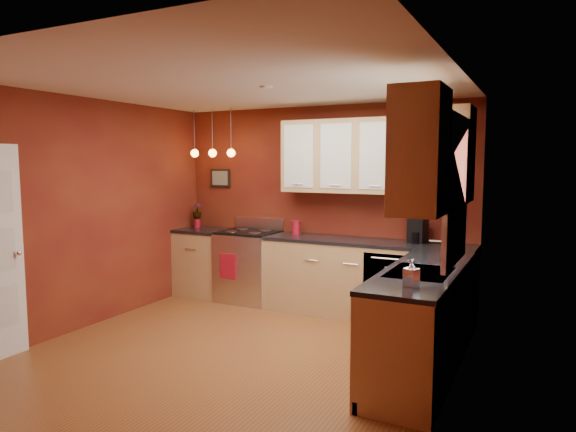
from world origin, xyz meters
The scene contains 26 objects.
floor centered at (0.00, 0.00, 0.00)m, with size 4.20×4.20×0.00m, color brown.
ceiling centered at (0.00, 0.00, 2.60)m, with size 4.00×4.20×0.02m, color beige.
wall_back centered at (0.00, 2.10, 1.30)m, with size 4.00×0.02×2.60m, color maroon.
wall_front centered at (0.00, -2.10, 1.30)m, with size 4.00×0.02×2.60m, color maroon.
wall_left centered at (-2.00, 0.00, 1.30)m, with size 0.02×4.20×2.60m, color maroon.
wall_right centered at (2.00, 0.00, 1.30)m, with size 0.02×4.20×2.60m, color maroon.
base_cabinets_back_left centered at (-1.65, 1.80, 0.45)m, with size 0.70×0.60×0.90m, color tan.
base_cabinets_back_right centered at (0.73, 1.80, 0.45)m, with size 2.54×0.60×0.90m, color tan.
base_cabinets_right centered at (1.70, 0.45, 0.45)m, with size 0.60×2.10×0.90m, color tan.
counter_back_left centered at (-1.65, 1.80, 0.92)m, with size 0.70×0.62×0.04m, color black.
counter_back_right centered at (0.73, 1.80, 0.92)m, with size 2.54×0.62×0.04m, color black.
counter_right centered at (1.70, 0.45, 0.92)m, with size 0.62×2.10×0.04m, color black.
gas_range centered at (-0.92, 1.80, 0.48)m, with size 0.76×0.64×1.11m.
dishwasher_front centered at (1.10, 1.51, 0.45)m, with size 0.60×0.02×0.80m, color silver.
sink centered at (1.70, 0.30, 0.92)m, with size 0.50×0.70×0.33m.
window centered at (1.97, 0.30, 1.69)m, with size 0.06×1.02×1.22m.
upper_cabinets_back centered at (0.60, 1.93, 1.95)m, with size 2.00×0.35×0.90m, color tan.
upper_cabinets_right centered at (1.82, 0.32, 1.95)m, with size 0.35×1.95×0.90m, color tan.
wall_picture centered at (-1.55, 2.08, 1.65)m, with size 0.32×0.03×0.26m, color black.
pendant_lights centered at (-1.45, 1.75, 2.01)m, with size 0.71×0.11×0.66m.
red_canister centered at (-0.26, 1.90, 1.03)m, with size 0.12×0.12×0.18m.
red_vase centered at (-1.84, 1.90, 1.01)m, with size 0.09×0.09×0.14m, color maroon.
flowers centered at (-1.84, 1.90, 1.18)m, with size 0.13×0.13×0.23m, color maroon.
coffee_maker centered at (1.32, 1.90, 1.07)m, with size 0.23×0.23×0.29m.
soap_pump centered at (1.75, -0.25, 1.04)m, with size 0.09×0.10×0.21m, color white.
dish_towel centered at (-1.04, 1.47, 0.52)m, with size 0.24×0.02×0.33m, color maroon.
Camera 1 is at (2.63, -4.07, 1.88)m, focal length 32.00 mm.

